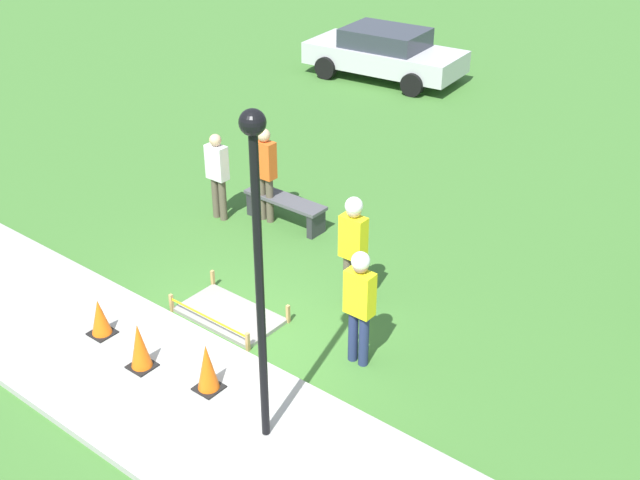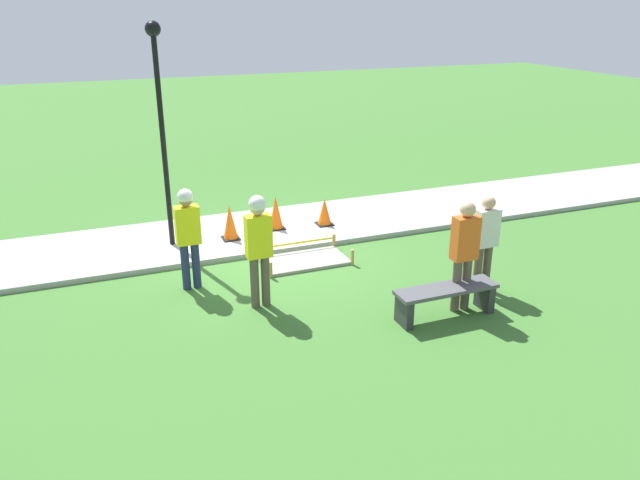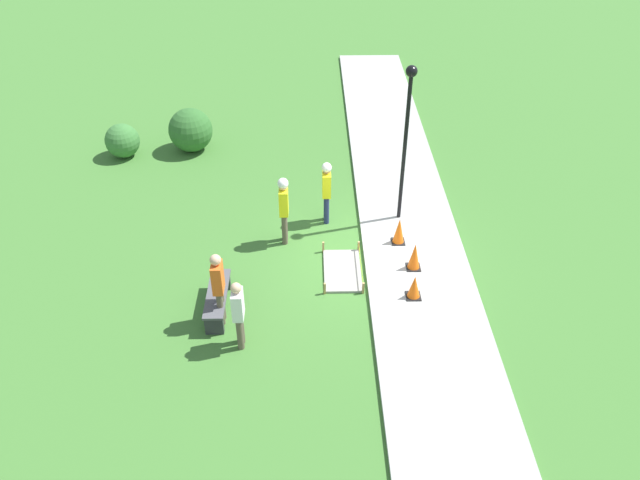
% 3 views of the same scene
% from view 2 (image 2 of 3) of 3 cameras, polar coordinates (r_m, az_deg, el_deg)
% --- Properties ---
extents(ground_plane, '(60.00, 60.00, 0.00)m').
position_cam_2_polar(ground_plane, '(12.10, -4.76, -1.43)').
color(ground_plane, '#3D702D').
extents(sidewalk, '(28.00, 2.52, 0.10)m').
position_cam_2_polar(sidewalk, '(13.21, -6.38, 0.73)').
color(sidewalk, '#9E9E99').
rests_on(sidewalk, ground_plane).
extents(wet_concrete_patch, '(1.64, 0.93, 0.30)m').
position_cam_2_polar(wet_concrete_patch, '(11.75, -1.46, -1.89)').
color(wet_concrete_patch, gray).
rests_on(wet_concrete_patch, ground_plane).
extents(traffic_cone_near_patch, '(0.34, 0.34, 0.58)m').
position_cam_2_polar(traffic_cone_near_patch, '(13.34, 0.42, 2.59)').
color(traffic_cone_near_patch, black).
rests_on(traffic_cone_near_patch, sidewalk).
extents(traffic_cone_far_patch, '(0.34, 0.34, 0.70)m').
position_cam_2_polar(traffic_cone_far_patch, '(13.12, -4.06, 2.49)').
color(traffic_cone_far_patch, black).
rests_on(traffic_cone_far_patch, sidewalk).
extents(traffic_cone_sidewalk_edge, '(0.34, 0.34, 0.71)m').
position_cam_2_polar(traffic_cone_sidewalk_edge, '(12.64, -8.23, 1.60)').
color(traffic_cone_sidewalk_edge, black).
rests_on(traffic_cone_sidewalk_edge, sidewalk).
extents(park_bench, '(1.65, 0.44, 0.51)m').
position_cam_2_polar(park_bench, '(9.86, 11.44, -5.07)').
color(park_bench, '#2D2D33').
rests_on(park_bench, ground_plane).
extents(worker_supervisor, '(0.40, 0.27, 1.86)m').
position_cam_2_polar(worker_supervisor, '(9.74, -5.64, -0.09)').
color(worker_supervisor, brown).
rests_on(worker_supervisor, ground_plane).
extents(worker_assistant, '(0.40, 0.26, 1.77)m').
position_cam_2_polar(worker_assistant, '(10.57, -11.99, 0.88)').
color(worker_assistant, navy).
rests_on(worker_assistant, ground_plane).
extents(bystander_in_orange_shirt, '(0.40, 0.24, 1.80)m').
position_cam_2_polar(bystander_in_orange_shirt, '(9.86, 13.06, -0.86)').
color(bystander_in_orange_shirt, brown).
rests_on(bystander_in_orange_shirt, ground_plane).
extents(bystander_in_gray_shirt, '(0.40, 0.22, 1.67)m').
position_cam_2_polar(bystander_in_gray_shirt, '(10.66, 14.87, 0.15)').
color(bystander_in_gray_shirt, brown).
rests_on(bystander_in_gray_shirt, ground_plane).
extents(lamppost_near, '(0.28, 0.28, 4.19)m').
position_cam_2_polar(lamppost_near, '(12.01, -14.43, 11.81)').
color(lamppost_near, black).
rests_on(lamppost_near, sidewalk).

